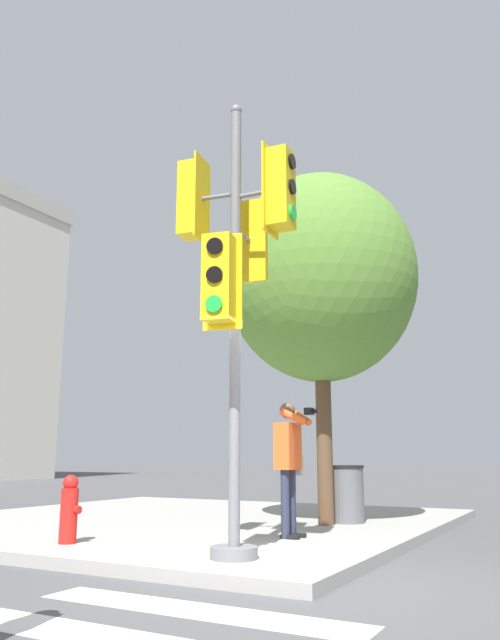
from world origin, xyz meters
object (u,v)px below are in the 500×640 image
(person_photographer, at_px, (289,456))
(trash_bin, at_px, (346,494))
(traffic_signal_pole, at_px, (236,261))
(street_tree, at_px, (320,278))
(fire_hydrant, at_px, (69,509))

(person_photographer, bearing_deg, trash_bin, -0.11)
(person_photographer, bearing_deg, traffic_signal_pole, -173.65)
(traffic_signal_pole, bearing_deg, street_tree, 5.99)
(traffic_signal_pole, bearing_deg, trash_bin, 2.88)
(traffic_signal_pole, distance_m, person_photographer, 2.77)
(person_photographer, height_order, fire_hydrant, person_photographer)
(person_photographer, relative_size, fire_hydrant, 2.15)
(traffic_signal_pole, height_order, trash_bin, traffic_signal_pole)
(street_tree, bearing_deg, traffic_signal_pole, -174.01)
(street_tree, height_order, fire_hydrant, street_tree)
(traffic_signal_pole, height_order, street_tree, street_tree)
(traffic_signal_pole, distance_m, street_tree, 3.49)
(traffic_signal_pole, relative_size, person_photographer, 2.98)
(street_tree, bearing_deg, trash_bin, -21.16)
(person_photographer, distance_m, trash_bin, 2.14)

